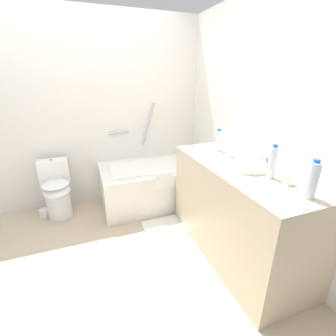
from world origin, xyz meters
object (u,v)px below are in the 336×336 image
Objects in this scene: water_bottle_2 at (218,141)px; drinking_glass_1 at (287,179)px; toilet at (56,190)px; toilet_paper_roll at (44,213)px; water_bottle_1 at (272,162)px; drinking_glass_0 at (230,153)px; bathtub at (156,182)px; sink_faucet at (265,162)px; bath_mat at (171,225)px; sink_basin at (248,166)px; water_bottle_0 at (312,180)px; soap_dish at (212,146)px.

water_bottle_2 is 0.88m from drinking_glass_1.
toilet is at bearing 134.80° from drinking_glass_1.
toilet is 0.34m from toilet_paper_roll.
water_bottle_1 reaches higher than drinking_glass_0.
bathtub is 9.28× the size of sink_faucet.
drinking_glass_0 is (-0.13, 0.32, 0.00)m from sink_faucet.
water_bottle_1 is 2.62m from toilet_paper_roll.
toilet is 6.21× the size of toilet_paper_roll.
drinking_glass_1 reaches higher than toilet.
toilet_paper_roll is (-1.86, 1.06, -0.88)m from drinking_glass_0.
toilet_paper_roll is (-1.39, 0.72, 0.04)m from bath_mat.
water_bottle_0 is (0.04, -0.54, 0.10)m from sink_basin.
sink_faucet is at bearing 75.55° from water_bottle_0.
bathtub is 2.00m from water_bottle_0.
water_bottle_0 reaches higher than toilet.
toilet is at bearing 153.34° from water_bottle_2.
bathtub reaches higher than water_bottle_0.
bathtub is 1.43m from toilet_paper_roll.
bathtub reaches higher than toilet.
sink_basin is (1.63, -1.38, 0.59)m from toilet.
drinking_glass_0 is at bearing -88.26° from water_bottle_2.
drinking_glass_1 reaches higher than toilet_paper_roll.
water_bottle_2 is (-0.14, 0.54, 0.07)m from sink_faucet.
bath_mat is at bearing 111.04° from water_bottle_0.
bathtub is at bearing 88.95° from bath_mat.
bathtub is 0.68m from bath_mat.
toilet_paper_roll is (-0.18, 0.00, -0.28)m from toilet.
water_bottle_1 is at bearing -90.82° from drinking_glass_0.
sink_faucet is at bearing -65.34° from bathtub.
toilet is at bearing 142.68° from sink_faucet.
water_bottle_2 is 2.51× the size of soap_dish.
toilet is 2.63m from water_bottle_0.
toilet is at bearing 157.48° from soap_dish.
water_bottle_0 is 2.83m from toilet_paper_roll.
drinking_glass_1 is at bearing -78.27° from sink_basin.
drinking_glass_0 is at bearing 111.73° from sink_faucet.
sink_faucet is 0.59× the size of water_bottle_0.
water_bottle_2 reaches higher than toilet_paper_roll.
bathtub reaches higher than bath_mat.
sink_faucet is 1.96× the size of drinking_glass_0.
bath_mat is at bearing -177.93° from soap_dish.
bathtub is at bearing -4.28° from toilet_paper_roll.
toilet_paper_roll is at bearing 145.27° from sink_faucet.
sink_basin is at bearing 101.73° from drinking_glass_1.
water_bottle_0 reaches higher than bath_mat.
bath_mat is (-0.48, -0.02, -0.90)m from soap_dish.
drinking_glass_0 is (0.01, 0.53, -0.08)m from water_bottle_1.
toilet is 1.44m from bath_mat.
water_bottle_0 reaches higher than sink_faucet.
water_bottle_0 is 0.99× the size of water_bottle_1.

